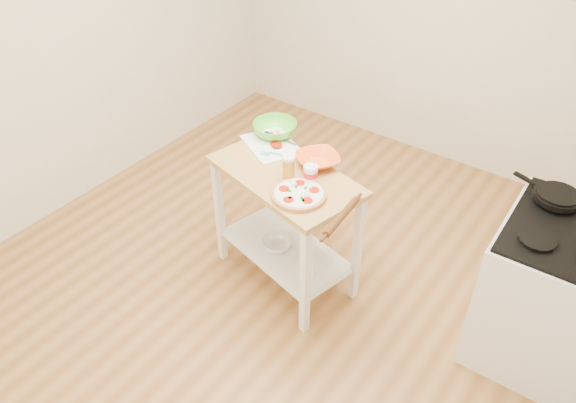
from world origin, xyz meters
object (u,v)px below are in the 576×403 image
(pizza, at_px, (299,194))
(shelf_bin, at_px, (314,261))
(skillet, at_px, (556,196))
(green_bowl, at_px, (275,129))
(yogurt_tub, at_px, (311,173))
(prep_island, at_px, (285,206))
(shelf_glass_bowl, at_px, (277,244))
(knife, at_px, (276,137))
(beer_pint, at_px, (289,167))
(spatula, at_px, (271,154))
(orange_bowl, at_px, (318,160))
(cutting_board, at_px, (272,144))
(rolling_pin, at_px, (342,217))
(gas_stove, at_px, (552,292))

(pizza, relative_size, shelf_bin, 2.62)
(skillet, bearing_deg, green_bowl, -151.48)
(yogurt_tub, xyz_separation_m, shelf_bin, (0.09, -0.07, -0.63))
(prep_island, distance_m, yogurt_tub, 0.36)
(yogurt_tub, distance_m, shelf_glass_bowl, 0.70)
(shelf_bin, bearing_deg, knife, 148.60)
(pizza, distance_m, beer_pint, 0.21)
(knife, height_order, green_bowl, green_bowl)
(pizza, xyz_separation_m, shelf_glass_bowl, (-0.26, 0.12, -0.62))
(skillet, relative_size, spatula, 2.87)
(beer_pint, height_order, shelf_glass_bowl, beer_pint)
(skillet, bearing_deg, orange_bowl, -143.26)
(cutting_board, height_order, shelf_bin, cutting_board)
(prep_island, distance_m, green_bowl, 0.57)
(cutting_board, height_order, knife, cutting_board)
(prep_island, distance_m, spatula, 0.36)
(green_bowl, xyz_separation_m, beer_pint, (0.38, -0.37, 0.03))
(shelf_glass_bowl, bearing_deg, yogurt_tub, 14.01)
(pizza, distance_m, green_bowl, 0.72)
(beer_pint, xyz_separation_m, shelf_bin, (0.22, -0.01, -0.66))
(skillet, distance_m, shelf_glass_bowl, 1.79)
(yogurt_tub, bearing_deg, cutting_board, 157.13)
(skillet, bearing_deg, yogurt_tub, -135.71)
(rolling_pin, bearing_deg, shelf_glass_bowl, 164.99)
(skillet, height_order, rolling_pin, skillet)
(spatula, relative_size, beer_pint, 0.91)
(green_bowl, bearing_deg, orange_bowl, -16.43)
(spatula, relative_size, orange_bowl, 0.54)
(pizza, relative_size, orange_bowl, 1.24)
(beer_pint, distance_m, rolling_pin, 0.51)
(pizza, height_order, yogurt_tub, yogurt_tub)
(yogurt_tub, bearing_deg, gas_stove, 15.37)
(orange_bowl, height_order, shelf_bin, orange_bowl)
(knife, xyz_separation_m, shelf_bin, (0.56, -0.34, -0.59))
(gas_stove, height_order, shelf_bin, gas_stove)
(prep_island, distance_m, rolling_pin, 0.63)
(cutting_board, xyz_separation_m, green_bowl, (-0.06, 0.12, 0.04))
(cutting_board, distance_m, orange_bowl, 0.38)
(skillet, bearing_deg, beer_pint, -135.72)
(orange_bowl, bearing_deg, gas_stove, 8.40)
(skillet, relative_size, orange_bowl, 1.55)
(prep_island, relative_size, pizza, 3.29)
(prep_island, xyz_separation_m, knife, (-0.30, 0.30, 0.28))
(prep_island, relative_size, cutting_board, 2.23)
(pizza, bearing_deg, green_bowl, 138.43)
(rolling_pin, bearing_deg, yogurt_tub, 149.26)
(cutting_board, bearing_deg, pizza, -9.30)
(green_bowl, xyz_separation_m, shelf_bin, (0.60, -0.38, -0.62))
(knife, bearing_deg, cutting_board, -67.71)
(rolling_pin, bearing_deg, pizza, 172.80)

